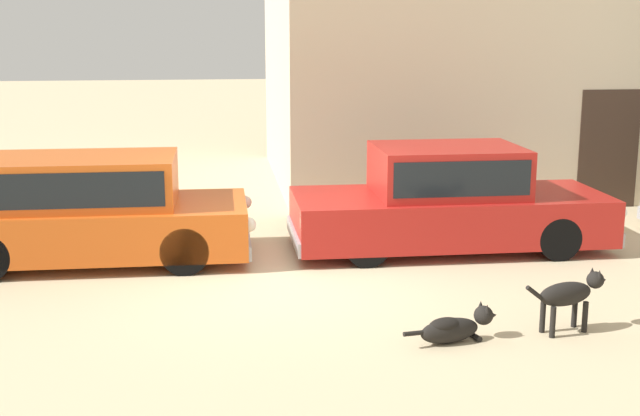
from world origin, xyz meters
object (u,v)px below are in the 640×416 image
parked_sedan_second (448,199)px  stray_dog_spotted (455,327)px  parked_sedan_nearest (90,207)px  stray_dog_tan (570,294)px

parked_sedan_second → stray_dog_spotted: bearing=-104.2°
parked_sedan_nearest → stray_dog_tan: size_ratio=4.21×
parked_sedan_nearest → stray_dog_spotted: bearing=-40.6°
parked_sedan_nearest → stray_dog_spotted: 5.51m
parked_sedan_second → stray_dog_spotted: 3.79m
stray_dog_tan → stray_dog_spotted: bearing=170.7°
parked_sedan_second → stray_dog_tan: size_ratio=4.52×
stray_dog_spotted → stray_dog_tan: 1.32m
stray_dog_spotted → stray_dog_tan: size_ratio=1.05×
parked_sedan_second → stray_dog_spotted: size_ratio=4.30×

